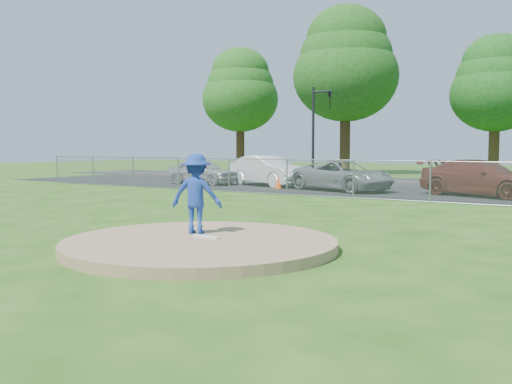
# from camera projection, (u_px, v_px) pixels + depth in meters

# --- Properties ---
(ground) EXTENTS (120.00, 120.00, 0.00)m
(ground) POSITION_uv_depth(u_px,v_px,m) (383.00, 206.00, 19.58)
(ground) COLOR #214A10
(ground) RESTS_ON ground
(pitchers_mound) EXTENTS (5.40, 5.40, 0.20)m
(pitchers_mound) POSITION_uv_depth(u_px,v_px,m) (200.00, 244.00, 11.23)
(pitchers_mound) COLOR #937450
(pitchers_mound) RESTS_ON ground
(pitching_rubber) EXTENTS (0.60, 0.15, 0.04)m
(pitching_rubber) POSITION_uv_depth(u_px,v_px,m) (207.00, 237.00, 11.39)
(pitching_rubber) COLOR white
(pitching_rubber) RESTS_ON pitchers_mound
(chain_link_fence) EXTENTS (40.00, 0.06, 1.50)m
(chain_link_fence) POSITION_uv_depth(u_px,v_px,m) (403.00, 181.00, 21.18)
(chain_link_fence) COLOR gray
(chain_link_fence) RESTS_ON ground
(parking_lot) EXTENTS (50.00, 8.00, 0.01)m
(parking_lot) POSITION_uv_depth(u_px,v_px,m) (437.00, 193.00, 24.99)
(parking_lot) COLOR black
(parking_lot) RESTS_ON ground
(street) EXTENTS (60.00, 7.00, 0.01)m
(street) POSITION_uv_depth(u_px,v_px,m) (476.00, 184.00, 31.25)
(street) COLOR #242426
(street) RESTS_ON ground
(tree_far_left) EXTENTS (6.72, 6.72, 10.74)m
(tree_far_left) POSITION_uv_depth(u_px,v_px,m) (240.00, 90.00, 50.22)
(tree_far_left) COLOR #382214
(tree_far_left) RESTS_ON ground
(tree_left) EXTENTS (7.84, 7.84, 12.53)m
(tree_left) POSITION_uv_depth(u_px,v_px,m) (346.00, 63.00, 42.45)
(tree_left) COLOR #352313
(tree_left) RESTS_ON ground
(tree_center) EXTENTS (6.16, 6.16, 9.84)m
(tree_center) POSITION_uv_depth(u_px,v_px,m) (496.00, 83.00, 39.62)
(tree_center) COLOR #3A2815
(tree_center) RESTS_ON ground
(traffic_signal_left) EXTENTS (1.28, 0.20, 5.60)m
(traffic_signal_left) POSITION_uv_depth(u_px,v_px,m) (317.00, 125.00, 34.11)
(traffic_signal_left) COLOR black
(traffic_signal_left) RESTS_ON ground
(pitcher) EXTENTS (1.23, 0.97, 1.67)m
(pitcher) POSITION_uv_depth(u_px,v_px,m) (196.00, 194.00, 11.94)
(pitcher) COLOR #1B3A95
(pitcher) RESTS_ON pitchers_mound
(traffic_cone) EXTENTS (0.35, 0.35, 0.69)m
(traffic_cone) POSITION_uv_depth(u_px,v_px,m) (278.00, 181.00, 27.58)
(traffic_cone) COLOR #FF610D
(traffic_cone) RESTS_ON parking_lot
(parked_car_silver) EXTENTS (4.04, 1.64, 1.38)m
(parked_car_silver) POSITION_uv_depth(u_px,v_px,m) (202.00, 172.00, 30.74)
(parked_car_silver) COLOR #A5A4A9
(parked_car_silver) RESTS_ON parking_lot
(parked_car_white) EXTENTS (5.02, 3.09, 1.56)m
(parked_car_white) POSITION_uv_depth(u_px,v_px,m) (268.00, 171.00, 29.47)
(parked_car_white) COLOR white
(parked_car_white) RESTS_ON parking_lot
(parked_car_gray) EXTENTS (5.42, 3.65, 1.38)m
(parked_car_gray) POSITION_uv_depth(u_px,v_px,m) (342.00, 176.00, 26.15)
(parked_car_gray) COLOR gray
(parked_car_gray) RESTS_ON parking_lot
(parked_car_darkred) EXTENTS (5.53, 3.63, 1.49)m
(parked_car_darkred) POSITION_uv_depth(u_px,v_px,m) (482.00, 178.00, 23.14)
(parked_car_darkred) COLOR maroon
(parked_car_darkred) RESTS_ON parking_lot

